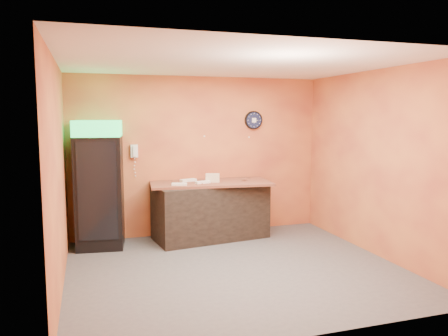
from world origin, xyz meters
name	(u,v)px	position (x,y,z in m)	size (l,w,h in m)	color
floor	(235,268)	(0.00, 0.00, 0.00)	(4.50, 4.50, 0.00)	#47474C
back_wall	(199,156)	(0.00, 2.00, 1.40)	(4.50, 0.02, 2.80)	orange
left_wall	(58,175)	(-2.25, 0.00, 1.40)	(0.02, 4.00, 2.80)	orange
right_wall	(376,163)	(2.25, 0.00, 1.40)	(0.02, 4.00, 2.80)	orange
ceiling	(236,63)	(0.00, 0.00, 2.80)	(4.50, 4.00, 0.02)	white
beverage_cooler	(100,186)	(-1.73, 1.60, 1.00)	(0.80, 0.81, 2.04)	black
prep_counter	(211,211)	(0.09, 1.58, 0.47)	(1.90, 0.84, 0.95)	black
wall_clock	(254,120)	(1.03, 1.97, 2.03)	(0.34, 0.06, 0.34)	black
wall_phone	(134,151)	(-1.15, 1.95, 1.52)	(0.12, 0.10, 0.22)	white
butcher_paper	(210,183)	(0.09, 1.58, 0.97)	(2.04, 0.93, 0.04)	brown
sub_roll_stack	(213,178)	(0.11, 1.51, 1.06)	(0.25, 0.15, 0.15)	beige
wrapped_sandwich_left	(179,184)	(-0.49, 1.36, 1.01)	(0.25, 0.10, 0.04)	white
wrapped_sandwich_mid	(203,182)	(-0.08, 1.45, 1.01)	(0.25, 0.10, 0.04)	white
wrapped_sandwich_right	(188,180)	(-0.26, 1.72, 1.01)	(0.28, 0.11, 0.04)	white
kitchen_tool	(213,179)	(0.15, 1.63, 1.02)	(0.06, 0.06, 0.06)	silver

